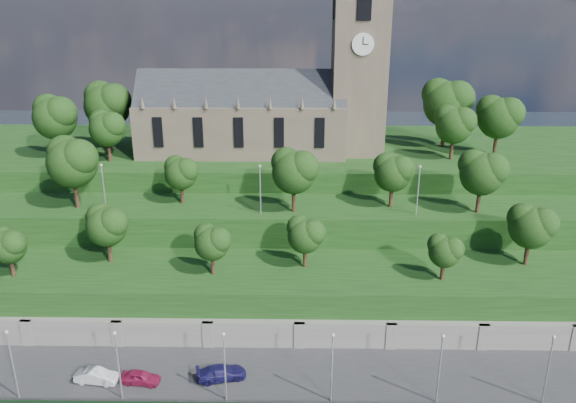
{
  "coord_description": "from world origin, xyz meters",
  "views": [
    {
      "loc": [
        4.63,
        -41.43,
        38.06
      ],
      "look_at": [
        3.46,
        30.0,
        12.26
      ],
      "focal_mm": 35.0,
      "sensor_mm": 36.0,
      "label": 1
    }
  ],
  "objects_px": {
    "church": "(273,105)",
    "car_right": "(221,373)",
    "car_middle": "(97,376)",
    "car_left": "(140,377)"
  },
  "relations": [
    {
      "from": "car_left",
      "to": "car_middle",
      "type": "bearing_deg",
      "value": 96.23
    },
    {
      "from": "car_left",
      "to": "car_middle",
      "type": "xyz_separation_m",
      "value": [
        -4.41,
        0.06,
        0.03
      ]
    },
    {
      "from": "car_right",
      "to": "church",
      "type": "bearing_deg",
      "value": -18.95
    },
    {
      "from": "church",
      "to": "car_right",
      "type": "relative_size",
      "value": 7.77
    },
    {
      "from": "car_left",
      "to": "church",
      "type": "bearing_deg",
      "value": -8.77
    },
    {
      "from": "car_middle",
      "to": "car_right",
      "type": "height_order",
      "value": "car_right"
    },
    {
      "from": "car_left",
      "to": "car_right",
      "type": "xyz_separation_m",
      "value": [
        7.96,
        0.8,
        0.04
      ]
    },
    {
      "from": "car_left",
      "to": "car_right",
      "type": "height_order",
      "value": "car_right"
    },
    {
      "from": "car_middle",
      "to": "car_right",
      "type": "xyz_separation_m",
      "value": [
        12.37,
        0.75,
        0.01
      ]
    },
    {
      "from": "car_left",
      "to": "car_middle",
      "type": "relative_size",
      "value": 0.92
    }
  ]
}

